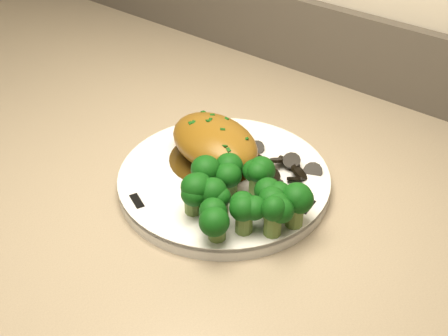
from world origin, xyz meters
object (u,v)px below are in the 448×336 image
Objects in this scene: plate at (224,180)px; chicken_breast at (215,145)px; counter at (80,270)px; broccoli_florets at (240,198)px.

chicken_breast reaches higher than plate.
counter reaches higher than chicken_breast.
chicken_breast is (-0.03, 0.01, 0.03)m from plate.
chicken_breast is 1.06× the size of broccoli_florets.
counter is 7.78× the size of plate.
plate is 1.75× the size of chicken_breast.
broccoli_florets is (0.46, -0.06, 0.48)m from counter.
plate is 1.86× the size of broccoli_florets.
broccoli_florets is at bearing -7.93° from counter.
chicken_breast is at bearing 150.41° from plate.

